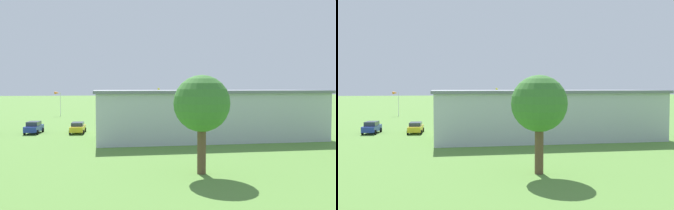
% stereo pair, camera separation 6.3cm
% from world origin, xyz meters
% --- Properties ---
extents(ground_plane, '(400.00, 400.00, 0.00)m').
position_xyz_m(ground_plane, '(0.00, 0.00, 0.00)').
color(ground_plane, '#568438').
extents(hangar, '(29.08, 12.38, 6.23)m').
position_xyz_m(hangar, '(1.78, 40.91, 3.12)').
color(hangar, '#B7BCC6').
rests_on(hangar, ground_plane).
extents(biplane, '(7.20, 6.66, 3.75)m').
position_xyz_m(biplane, '(1.71, 2.39, 4.43)').
color(biplane, yellow).
extents(car_yellow, '(2.37, 4.78, 1.57)m').
position_xyz_m(car_yellow, '(18.19, 31.50, 0.83)').
color(car_yellow, gold).
rests_on(car_yellow, ground_plane).
extents(car_blue, '(2.49, 4.67, 1.71)m').
position_xyz_m(car_blue, '(24.32, 30.49, 0.88)').
color(car_blue, '#23389E').
rests_on(car_blue, ground_plane).
extents(person_by_parked_cars, '(0.49, 0.49, 1.53)m').
position_xyz_m(person_by_parked_cars, '(-9.09, 28.69, 0.75)').
color(person_by_parked_cars, '#3F3F47').
rests_on(person_by_parked_cars, ground_plane).
extents(person_beside_truck, '(0.43, 0.43, 1.71)m').
position_xyz_m(person_beside_truck, '(-4.80, 24.33, 0.85)').
color(person_beside_truck, '#3F3F47').
rests_on(person_beside_truck, ground_plane).
extents(person_at_fence_line, '(0.54, 0.54, 1.67)m').
position_xyz_m(person_at_fence_line, '(-7.36, 25.99, 0.83)').
color(person_at_fence_line, orange).
rests_on(person_at_fence_line, ground_plane).
extents(person_crossing_taxiway, '(0.47, 0.47, 1.53)m').
position_xyz_m(person_crossing_taxiway, '(-12.00, 32.93, 0.75)').
color(person_crossing_taxiway, '#33723F').
rests_on(person_crossing_taxiway, ground_plane).
extents(tree_near_perimeter_road, '(4.36, 4.36, 7.60)m').
position_xyz_m(tree_near_perimeter_road, '(8.42, 60.12, 5.34)').
color(tree_near_perimeter_road, brown).
rests_on(tree_near_perimeter_road, ground_plane).
extents(windsock, '(1.43, 1.34, 5.52)m').
position_xyz_m(windsock, '(23.26, -3.58, 4.86)').
color(windsock, silver).
rests_on(windsock, ground_plane).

